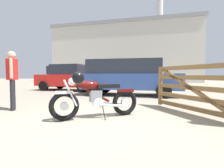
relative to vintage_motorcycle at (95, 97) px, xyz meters
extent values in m
plane|color=gray|center=(0.09, -0.33, -0.49)|extent=(80.00, 80.00, 0.00)
torus|color=black|center=(-0.59, -0.31, -0.17)|extent=(0.61, 0.42, 0.64)
cylinder|color=silver|center=(-0.59, -0.31, -0.17)|extent=(0.20, 0.16, 0.18)
torus|color=black|center=(0.66, 0.41, -0.17)|extent=(0.61, 0.42, 0.64)
cylinder|color=silver|center=(0.66, 0.41, -0.17)|extent=(0.20, 0.16, 0.18)
cube|color=silver|center=(-0.59, -0.31, 0.13)|extent=(0.38, 0.29, 0.06)
cube|color=#4C0C0A|center=(0.67, 0.42, 0.12)|extent=(0.41, 0.31, 0.07)
cylinder|color=silver|center=(-0.44, -0.31, 0.11)|extent=(0.26, 0.17, 0.58)
cylinder|color=silver|center=(-0.52, -0.18, 0.11)|extent=(0.26, 0.17, 0.58)
sphere|color=silver|center=(-0.44, -0.23, 0.35)|extent=(0.17, 0.17, 0.17)
cylinder|color=silver|center=(-0.37, -0.19, 0.42)|extent=(0.34, 0.55, 0.03)
sphere|color=black|center=(-0.22, -0.45, 0.44)|extent=(0.25, 0.25, 0.25)
cylinder|color=#4C0C0A|center=(-0.02, 0.02, 0.09)|extent=(0.68, 0.43, 0.47)
ellipsoid|color=#4C0C0A|center=(-0.12, -0.04, 0.27)|extent=(0.56, 0.45, 0.20)
cube|color=black|center=(0.28, 0.19, 0.24)|extent=(0.57, 0.44, 0.09)
cube|color=slate|center=(0.02, 0.04, 0.02)|extent=(0.32, 0.29, 0.26)
cylinder|color=silver|center=(0.05, 0.06, -0.13)|extent=(0.29, 0.28, 0.22)
cylinder|color=silver|center=(0.43, 0.16, -0.21)|extent=(0.64, 0.41, 0.14)
cylinder|color=silver|center=(0.33, 0.34, -0.21)|extent=(0.64, 0.41, 0.14)
cylinder|color=black|center=(0.22, -0.04, -0.33)|extent=(0.14, 0.21, 0.33)
cube|color=brown|center=(1.68, 1.81, 0.16)|extent=(0.12, 0.13, 1.20)
cube|color=brown|center=(2.32, 0.80, -0.34)|extent=(1.35, 2.07, 0.11)
cube|color=brown|center=(2.32, 0.80, -0.08)|extent=(1.35, 2.07, 0.11)
cube|color=brown|center=(2.32, 0.80, 0.18)|extent=(1.35, 2.07, 0.11)
cube|color=brown|center=(2.32, 0.80, 0.44)|extent=(1.35, 2.07, 0.11)
cube|color=brown|center=(2.32, 0.80, 0.70)|extent=(1.35, 2.07, 0.11)
cube|color=brown|center=(2.32, 0.80, 0.16)|extent=(1.24, 1.90, 1.08)
cylinder|color=black|center=(-2.57, 0.58, -0.06)|extent=(0.12, 0.12, 0.86)
cylinder|color=black|center=(-2.47, 0.43, -0.06)|extent=(0.12, 0.12, 0.86)
cylinder|color=red|center=(-2.52, 0.50, 0.66)|extent=(0.30, 0.30, 0.58)
cylinder|color=tan|center=(-2.63, 0.66, 0.69)|extent=(0.08, 0.08, 0.55)
cylinder|color=tan|center=(-2.41, 0.35, 0.69)|extent=(0.08, 0.08, 0.55)
sphere|color=tan|center=(-2.52, 0.50, 1.06)|extent=(0.22, 0.22, 0.22)
cylinder|color=black|center=(2.13, 5.36, -0.17)|extent=(0.65, 0.24, 0.64)
cylinder|color=black|center=(2.05, 3.60, -0.17)|extent=(0.65, 0.24, 0.64)
cylinder|color=black|center=(-0.87, 5.49, -0.17)|extent=(0.65, 0.24, 0.64)
cylinder|color=black|center=(-0.95, 3.74, -0.17)|extent=(0.65, 0.24, 0.64)
cube|color=#2D4784|center=(0.59, 4.55, 0.20)|extent=(4.78, 1.98, 0.74)
cube|color=#232833|center=(0.29, 4.56, 0.91)|extent=(3.57, 1.76, 0.68)
cylinder|color=black|center=(2.11, 10.25, -0.19)|extent=(0.62, 0.27, 0.60)
cylinder|color=black|center=(2.34, 8.63, -0.19)|extent=(0.62, 0.27, 0.60)
cylinder|color=black|center=(-0.27, 9.91, -0.19)|extent=(0.62, 0.27, 0.60)
cylinder|color=black|center=(-0.03, 8.28, -0.19)|extent=(0.62, 0.27, 0.60)
cube|color=beige|center=(1.04, 9.27, 0.19)|extent=(4.09, 2.18, 0.76)
cube|color=#232833|center=(0.79, 9.23, 0.93)|extent=(2.59, 1.85, 0.72)
cylinder|color=black|center=(-1.84, 11.52, -0.17)|extent=(0.65, 0.23, 0.64)
cylinder|color=black|center=(-1.89, 13.28, -0.17)|extent=(0.65, 0.23, 0.64)
cylinder|color=black|center=(1.16, 11.60, -0.17)|extent=(0.65, 0.23, 0.64)
cylinder|color=black|center=(1.11, 13.36, -0.17)|extent=(0.65, 0.23, 0.64)
cube|color=#ADB2BC|center=(-0.37, 12.44, 0.20)|extent=(4.75, 1.88, 0.74)
cube|color=#232833|center=(-0.07, 12.45, 0.91)|extent=(3.54, 1.69, 0.68)
cylinder|color=black|center=(-4.02, 10.65, -0.19)|extent=(0.62, 0.30, 0.60)
cylinder|color=black|center=(-4.33, 9.04, -0.19)|extent=(0.62, 0.30, 0.60)
cylinder|color=black|center=(-6.38, 11.10, -0.19)|extent=(0.62, 0.30, 0.60)
cylinder|color=black|center=(-6.69, 9.48, -0.19)|extent=(0.62, 0.30, 0.60)
cube|color=#ADB2BC|center=(-5.36, 10.07, 0.19)|extent=(4.14, 2.33, 0.76)
cube|color=#232833|center=(-5.60, 10.11, 0.93)|extent=(2.64, 1.94, 0.72)
cylinder|color=black|center=(-1.99, 7.21, -0.18)|extent=(0.64, 0.29, 0.62)
cylinder|color=black|center=(-2.25, 5.51, -0.18)|extent=(0.64, 0.29, 0.62)
cylinder|color=black|center=(-4.66, 7.60, -0.18)|extent=(0.64, 0.29, 0.62)
cylinder|color=black|center=(-4.92, 5.90, -0.18)|extent=(0.64, 0.29, 0.62)
cube|color=red|center=(-3.45, 6.55, 0.18)|extent=(4.41, 2.32, 0.72)
cube|color=#232833|center=(-3.45, 6.55, 0.86)|extent=(2.21, 1.84, 0.64)
cube|color=beige|center=(-1.10, 25.79, 3.67)|extent=(22.83, 14.18, 8.33)
cube|color=gray|center=(-1.10, 25.79, 8.09)|extent=(23.16, 14.51, 0.50)
cylinder|color=beige|center=(4.33, 25.29, 12.51)|extent=(1.10, 1.10, 9.34)
camera|label=1|loc=(0.99, -3.63, 0.50)|focal=26.48mm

